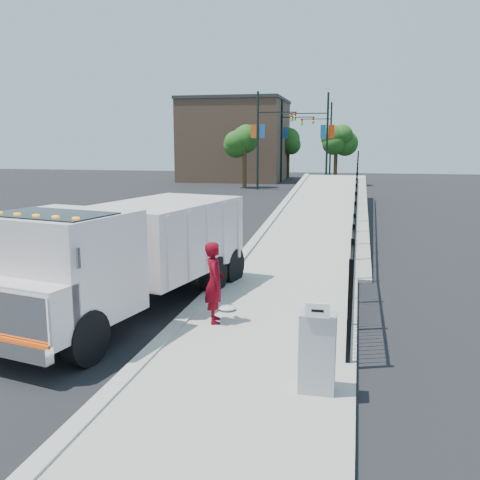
# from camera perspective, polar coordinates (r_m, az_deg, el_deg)

# --- Properties ---
(ground) EXTENTS (120.00, 120.00, 0.00)m
(ground) POSITION_cam_1_polar(r_m,az_deg,el_deg) (12.21, -5.48, -8.32)
(ground) COLOR black
(ground) RESTS_ON ground
(sidewalk) EXTENTS (3.55, 12.00, 0.12)m
(sidewalk) POSITION_cam_1_polar(r_m,az_deg,el_deg) (9.92, 1.74, -12.42)
(sidewalk) COLOR #9E998E
(sidewalk) RESTS_ON ground
(curb) EXTENTS (0.30, 12.00, 0.16)m
(curb) POSITION_cam_1_polar(r_m,az_deg,el_deg) (10.41, -8.93, -11.29)
(curb) COLOR #ADAAA3
(curb) RESTS_ON ground
(ramp) EXTENTS (3.95, 24.06, 3.19)m
(ramp) POSITION_cam_1_polar(r_m,az_deg,el_deg) (27.31, 9.21, 2.03)
(ramp) COLOR #9E998E
(ramp) RESTS_ON ground
(iron_fence) EXTENTS (0.10, 28.00, 1.80)m
(iron_fence) POSITION_cam_1_polar(r_m,az_deg,el_deg) (23.18, 12.21, 2.70)
(iron_fence) COLOR black
(iron_fence) RESTS_ON ground
(truck) EXTENTS (3.98, 8.02, 2.63)m
(truck) POSITION_cam_1_polar(r_m,az_deg,el_deg) (12.34, -12.21, -1.18)
(truck) COLOR black
(truck) RESTS_ON ground
(worker) EXTENTS (0.59, 0.73, 1.74)m
(worker) POSITION_cam_1_polar(r_m,az_deg,el_deg) (11.33, -2.74, -4.54)
(worker) COLOR #62040F
(worker) RESTS_ON sidewalk
(utility_cabinet) EXTENTS (0.55, 0.40, 1.25)m
(utility_cabinet) POSITION_cam_1_polar(r_m,az_deg,el_deg) (8.42, 8.26, -11.76)
(utility_cabinet) COLOR gray
(utility_cabinet) RESTS_ON sidewalk
(arrow_sign) EXTENTS (0.35, 0.04, 0.22)m
(arrow_sign) POSITION_cam_1_polar(r_m,az_deg,el_deg) (7.96, 8.27, -7.45)
(arrow_sign) COLOR white
(arrow_sign) RESTS_ON utility_cabinet
(debris) EXTENTS (0.41, 0.41, 0.10)m
(debris) POSITION_cam_1_polar(r_m,az_deg,el_deg) (12.32, -1.39, -7.26)
(debris) COLOR silver
(debris) RESTS_ON sidewalk
(light_pole_0) EXTENTS (3.77, 0.22, 8.00)m
(light_pole_0) POSITION_cam_1_polar(r_m,az_deg,el_deg) (44.85, 2.30, 10.96)
(light_pole_0) COLOR black
(light_pole_0) RESTS_ON ground
(light_pole_1) EXTENTS (3.78, 0.22, 8.00)m
(light_pole_1) POSITION_cam_1_polar(r_m,az_deg,el_deg) (46.38, 8.90, 10.83)
(light_pole_1) COLOR black
(light_pole_1) RESTS_ON ground
(light_pole_2) EXTENTS (3.77, 0.22, 8.00)m
(light_pole_2) POSITION_cam_1_polar(r_m,az_deg,el_deg) (53.59, 4.80, 10.84)
(light_pole_2) COLOR black
(light_pole_2) RESTS_ON ground
(light_pole_3) EXTENTS (3.78, 0.22, 8.00)m
(light_pole_3) POSITION_cam_1_polar(r_m,az_deg,el_deg) (57.63, 9.34, 10.71)
(light_pole_3) COLOR black
(light_pole_3) RESTS_ON ground
(tree_0) EXTENTS (2.39, 2.39, 5.20)m
(tree_0) POSITION_cam_1_polar(r_m,az_deg,el_deg) (46.10, 0.49, 10.41)
(tree_0) COLOR #382314
(tree_0) RESTS_ON ground
(tree_1) EXTENTS (2.15, 2.15, 5.07)m
(tree_1) POSITION_cam_1_polar(r_m,az_deg,el_deg) (49.91, 10.22, 10.22)
(tree_1) COLOR #382314
(tree_1) RESTS_ON ground
(tree_2) EXTENTS (2.47, 2.47, 5.24)m
(tree_2) POSITION_cam_1_polar(r_m,az_deg,el_deg) (58.65, 5.18, 10.37)
(tree_2) COLOR #382314
(tree_2) RESTS_ON ground
(building) EXTENTS (10.00, 10.00, 8.00)m
(building) POSITION_cam_1_polar(r_m,az_deg,el_deg) (56.42, -0.48, 10.48)
(building) COLOR #8C664C
(building) RESTS_ON ground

